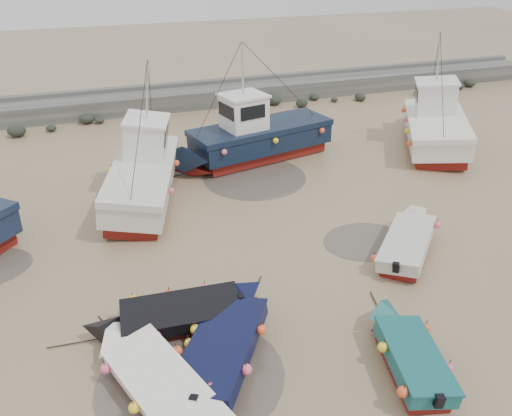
# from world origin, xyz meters

# --- Properties ---
(ground) EXTENTS (120.00, 120.00, 0.00)m
(ground) POSITION_xyz_m (0.00, 0.00, 0.00)
(ground) COLOR #99815B
(ground) RESTS_ON ground
(seawall) EXTENTS (60.00, 4.92, 1.50)m
(seawall) POSITION_xyz_m (0.05, 21.99, 0.63)
(seawall) COLOR slate
(seawall) RESTS_ON ground
(puddle_a) EXTENTS (5.29, 5.29, 0.01)m
(puddle_a) POSITION_xyz_m (-2.96, -2.42, 0.00)
(puddle_a) COLOR #554C42
(puddle_a) RESTS_ON ground
(puddle_b) EXTENTS (3.44, 3.44, 0.01)m
(puddle_b) POSITION_xyz_m (5.10, 2.38, 0.00)
(puddle_b) COLOR #554C42
(puddle_b) RESTS_ON ground
(puddle_d) EXTENTS (5.22, 5.22, 0.01)m
(puddle_d) POSITION_xyz_m (2.73, 9.43, 0.00)
(puddle_d) COLOR #554C42
(puddle_d) RESTS_ON ground
(dinghy_0) EXTENTS (3.22, 6.33, 1.43)m
(dinghy_0) POSITION_xyz_m (-3.83, -2.70, 0.54)
(dinghy_0) COLOR maroon
(dinghy_0) RESTS_ON ground
(dinghy_1) EXTENTS (4.15, 5.73, 1.43)m
(dinghy_1) POSITION_xyz_m (-1.72, -1.82, 0.54)
(dinghy_1) COLOR maroon
(dinghy_1) RESTS_ON ground
(dinghy_2) EXTENTS (2.33, 5.16, 1.43)m
(dinghy_2) POSITION_xyz_m (2.98, -3.78, 0.56)
(dinghy_2) COLOR maroon
(dinghy_2) RESTS_ON ground
(dinghy_3) EXTENTS (4.82, 4.97, 1.43)m
(dinghy_3) POSITION_xyz_m (6.40, 1.24, 0.54)
(dinghy_3) COLOR maroon
(dinghy_3) RESTS_ON ground
(dinghy_4) EXTENTS (6.01, 2.11, 1.43)m
(dinghy_4) POSITION_xyz_m (-3.14, -0.16, 0.55)
(dinghy_4) COLOR maroon
(dinghy_4) RESTS_ON ground
(cabin_boat_1) EXTENTS (4.70, 10.64, 6.22)m
(cabin_boat_1) POSITION_xyz_m (-2.83, 9.23, 1.32)
(cabin_boat_1) COLOR maroon
(cabin_boat_1) RESTS_ON ground
(cabin_boat_2) EXTENTS (10.85, 4.59, 6.22)m
(cabin_boat_2) POSITION_xyz_m (3.25, 11.65, 1.32)
(cabin_boat_2) COLOR maroon
(cabin_boat_2) RESTS_ON ground
(cabin_boat_3) EXTENTS (6.78, 9.76, 6.22)m
(cabin_boat_3) POSITION_xyz_m (14.07, 10.49, 1.33)
(cabin_boat_3) COLOR maroon
(cabin_boat_3) RESTS_ON ground
(person) EXTENTS (0.71, 0.69, 1.64)m
(person) POSITION_xyz_m (-4.00, 7.96, 0.00)
(person) COLOR #191E35
(person) RESTS_ON ground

